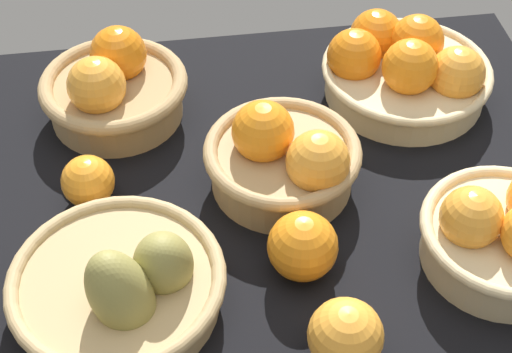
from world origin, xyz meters
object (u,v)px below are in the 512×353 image
basket_near_right (507,233)px  loose_orange_side_gap (300,247)px  basket_far_right (404,68)px  loose_orange_back_gap (88,181)px  loose_orange_front_gap (345,336)px  basket_far_left (113,88)px  basket_center (284,158)px  basket_near_left_pears (123,285)px

basket_near_right → loose_orange_side_gap: (-24.35, 1.90, -0.56)cm
basket_near_right → basket_far_right: size_ratio=0.82×
basket_near_right → loose_orange_back_gap: size_ratio=2.98×
basket_far_right → loose_orange_front_gap: 46.76cm
basket_far_left → basket_center: (21.53, -17.46, 0.03)cm
basket_far_right → basket_near_left_pears: size_ratio=1.00×
basket_center → loose_orange_back_gap: (-25.13, 0.77, -1.40)cm
basket_far_right → loose_orange_back_gap: 48.31cm
basket_near_left_pears → loose_orange_side_gap: basket_near_left_pears is taller
basket_center → loose_orange_front_gap: basket_center is taller
basket_far_left → basket_far_right: (42.11, -1.10, -0.33)cm
basket_near_right → loose_orange_back_gap: (-48.98, 16.79, -1.34)cm
loose_orange_side_gap → basket_center: bearing=88.0°
basket_near_right → basket_far_left: basket_far_left is taller
basket_center → loose_orange_side_gap: basket_center is taller
basket_far_left → basket_center: basket_center is taller
basket_far_right → loose_orange_side_gap: (-21.08, -30.47, -0.26)cm
basket_near_right → loose_orange_back_gap: basket_near_right is taller
basket_center → basket_far_left: bearing=141.0°
basket_far_left → loose_orange_front_gap: (23.67, -44.07, -0.69)cm
basket_far_left → basket_near_left_pears: (0.47, -33.74, -1.24)cm
basket_far_left → basket_near_left_pears: bearing=-89.2°
basket_far_left → loose_orange_front_gap: 50.03cm
loose_orange_back_gap → loose_orange_side_gap: (24.63, -14.89, 0.77)cm
basket_far_right → basket_near_left_pears: 52.91cm
basket_far_right → loose_orange_back_gap: basket_far_right is taller
basket_far_left → loose_orange_back_gap: 17.13cm
basket_near_left_pears → loose_orange_side_gap: size_ratio=2.97×
basket_far_right → loose_orange_side_gap: basket_far_right is taller
basket_far_left → loose_orange_front_gap: bearing=-61.8°
basket_center → basket_near_left_pears: size_ratio=0.82×
basket_near_right → loose_orange_front_gap: 24.16cm
basket_near_right → basket_center: basket_center is taller
basket_center → basket_near_left_pears: bearing=-142.3°
loose_orange_front_gap → basket_far_right: bearing=66.8°
basket_near_left_pears → basket_center: bearing=37.7°
basket_far_left → loose_orange_side_gap: basket_far_left is taller
basket_far_left → basket_far_right: basket_far_left is taller
basket_center → basket_near_left_pears: basket_near_left_pears is taller
basket_far_left → loose_orange_front_gap: size_ratio=2.56×
loose_orange_back_gap → basket_center: bearing=-1.8°
basket_near_left_pears → loose_orange_back_gap: basket_near_left_pears is taller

